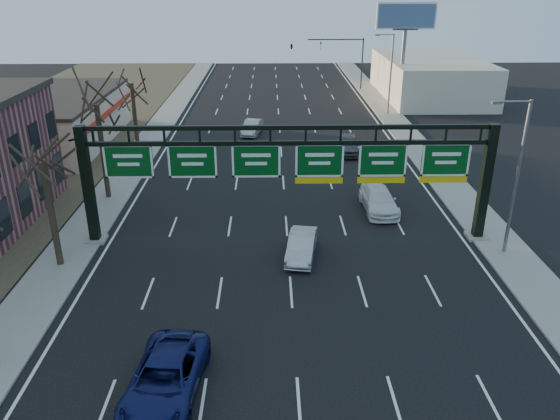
{
  "coord_description": "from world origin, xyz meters",
  "views": [
    {
      "loc": [
        -1.02,
        -22.02,
        15.01
      ],
      "look_at": [
        -0.51,
        5.18,
        3.2
      ],
      "focal_mm": 35.0,
      "sensor_mm": 36.0,
      "label": 1
    }
  ],
  "objects_px": {
    "car_blue_suv": "(165,379)",
    "car_white_wagon": "(379,200)",
    "sign_gantry": "(291,168)",
    "car_silver_sedan": "(302,246)"
  },
  "relations": [
    {
      "from": "sign_gantry",
      "to": "car_white_wagon",
      "type": "xyz_separation_m",
      "value": [
        6.25,
        4.46,
        -3.87
      ]
    },
    {
      "from": "sign_gantry",
      "to": "car_white_wagon",
      "type": "relative_size",
      "value": 4.72
    },
    {
      "from": "car_blue_suv",
      "to": "car_white_wagon",
      "type": "xyz_separation_m",
      "value": [
        11.51,
        17.85,
        -0.03
      ]
    },
    {
      "from": "car_blue_suv",
      "to": "car_silver_sedan",
      "type": "xyz_separation_m",
      "value": [
        5.85,
        11.15,
        -0.08
      ]
    },
    {
      "from": "sign_gantry",
      "to": "car_blue_suv",
      "type": "relative_size",
      "value": 4.37
    },
    {
      "from": "sign_gantry",
      "to": "car_blue_suv",
      "type": "xyz_separation_m",
      "value": [
        -5.26,
        -13.38,
        -3.85
      ]
    },
    {
      "from": "sign_gantry",
      "to": "car_blue_suv",
      "type": "distance_m",
      "value": 14.89
    },
    {
      "from": "sign_gantry",
      "to": "car_white_wagon",
      "type": "bearing_deg",
      "value": 35.54
    },
    {
      "from": "car_silver_sedan",
      "to": "car_white_wagon",
      "type": "height_order",
      "value": "car_white_wagon"
    },
    {
      "from": "car_blue_suv",
      "to": "car_white_wagon",
      "type": "height_order",
      "value": "car_blue_suv"
    }
  ]
}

